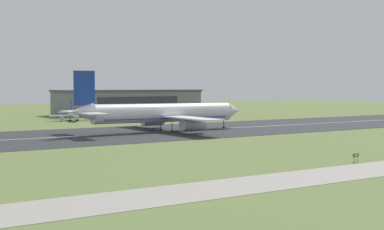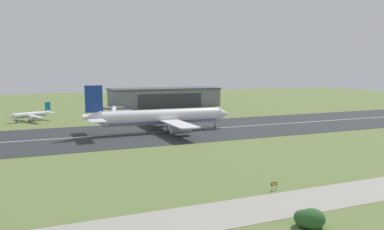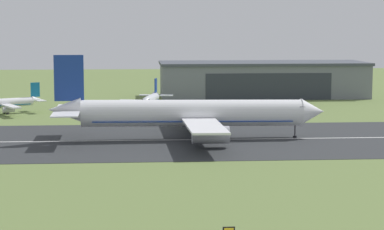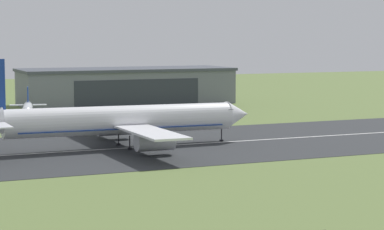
% 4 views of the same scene
% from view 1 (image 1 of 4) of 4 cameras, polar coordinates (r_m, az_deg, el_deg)
% --- Properties ---
extents(ground_plane, '(612.55, 612.55, 0.00)m').
position_cam_1_polar(ground_plane, '(107.60, 6.79, -4.22)').
color(ground_plane, olive).
extents(runway_strip, '(372.55, 49.85, 0.06)m').
position_cam_1_polar(runway_strip, '(154.55, -6.16, -1.94)').
color(runway_strip, '#2B2D30').
rests_on(runway_strip, ground_plane).
extents(runway_centreline, '(335.29, 0.70, 0.01)m').
position_cam_1_polar(runway_centreline, '(154.55, -6.16, -1.93)').
color(runway_centreline, silver).
rests_on(runway_centreline, runway_strip).
extents(taxiway_road, '(279.41, 10.85, 0.05)m').
position_cam_1_polar(taxiway_road, '(89.79, 16.77, -5.81)').
color(taxiway_road, gray).
rests_on(taxiway_road, ground_plane).
extents(hangar_building, '(68.30, 24.45, 11.62)m').
position_cam_1_polar(hangar_building, '(254.83, -6.84, 1.40)').
color(hangar_building, slate).
rests_on(hangar_building, ground_plane).
extents(airplane_landing, '(57.92, 48.32, 17.77)m').
position_cam_1_polar(airplane_landing, '(159.47, -3.02, 0.17)').
color(airplane_landing, white).
rests_on(airplane_landing, ground_plane).
extents(airplane_parked_west, '(18.21, 19.79, 8.05)m').
position_cam_1_polar(airplane_parked_west, '(211.24, -12.51, 0.07)').
color(airplane_parked_west, silver).
rests_on(airplane_parked_west, ground_plane).
extents(runway_sign, '(1.39, 0.13, 1.57)m').
position_cam_1_polar(runway_sign, '(100.74, 17.08, -4.19)').
color(runway_sign, '#4C4C51').
rests_on(runway_sign, ground_plane).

